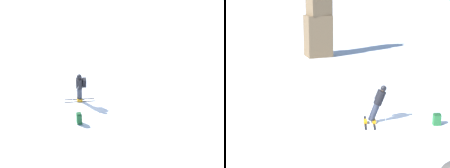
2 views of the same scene
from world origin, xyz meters
The scene contains 3 objects.
ground_plane centered at (0.00, 0.00, 0.00)m, with size 300.00×300.00×0.00m, color white.
skier centered at (-0.58, -0.09, 0.90)m, with size 1.50×1.64×1.66m.
spare_backpack centered at (1.58, -1.15, 0.24)m, with size 0.35×0.29×0.50m.
Camera 1 is at (13.19, -6.23, 6.21)m, focal length 50.00 mm.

